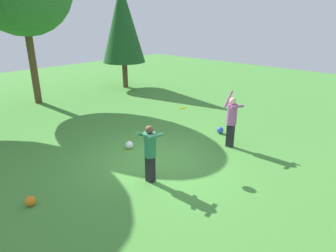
{
  "coord_description": "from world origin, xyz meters",
  "views": [
    {
      "loc": [
        -5.87,
        -5.93,
        4.24
      ],
      "look_at": [
        0.46,
        -0.01,
        1.05
      ],
      "focal_mm": 31.93,
      "sensor_mm": 36.0,
      "label": 1
    }
  ],
  "objects_px": {
    "frisbee": "(182,108)",
    "tree_far_right": "(123,23)",
    "ball_orange": "(30,201)",
    "ball_white": "(129,145)",
    "person_catcher": "(150,149)",
    "ball_blue": "(220,130)",
    "person_thrower": "(232,118)"
  },
  "relations": [
    {
      "from": "person_thrower",
      "to": "ball_orange",
      "type": "distance_m",
      "value": 6.47
    },
    {
      "from": "ball_white",
      "to": "tree_far_right",
      "type": "relative_size",
      "value": 0.04
    },
    {
      "from": "person_thrower",
      "to": "tree_far_right",
      "type": "distance_m",
      "value": 10.78
    },
    {
      "from": "person_catcher",
      "to": "frisbee",
      "type": "distance_m",
      "value": 1.61
    },
    {
      "from": "person_catcher",
      "to": "ball_orange",
      "type": "distance_m",
      "value": 3.12
    },
    {
      "from": "person_catcher",
      "to": "ball_blue",
      "type": "xyz_separation_m",
      "value": [
        4.29,
        0.61,
        -0.83
      ]
    },
    {
      "from": "person_catcher",
      "to": "ball_blue",
      "type": "relative_size",
      "value": 6.27
    },
    {
      "from": "ball_blue",
      "to": "ball_orange",
      "type": "height_order",
      "value": "ball_blue"
    },
    {
      "from": "ball_orange",
      "to": "tree_far_right",
      "type": "relative_size",
      "value": 0.04
    },
    {
      "from": "person_thrower",
      "to": "tree_far_right",
      "type": "relative_size",
      "value": 0.31
    },
    {
      "from": "person_catcher",
      "to": "ball_white",
      "type": "relative_size",
      "value": 6.15
    },
    {
      "from": "person_thrower",
      "to": "ball_white",
      "type": "xyz_separation_m",
      "value": [
        -2.48,
        2.4,
        -0.91
      ]
    },
    {
      "from": "frisbee",
      "to": "tree_far_right",
      "type": "bearing_deg",
      "value": 59.61
    },
    {
      "from": "ball_blue",
      "to": "person_thrower",
      "type": "bearing_deg",
      "value": -131.16
    },
    {
      "from": "ball_white",
      "to": "person_thrower",
      "type": "bearing_deg",
      "value": -44.09
    },
    {
      "from": "frisbee",
      "to": "ball_orange",
      "type": "xyz_separation_m",
      "value": [
        -4.12,
        1.18,
        -1.63
      ]
    },
    {
      "from": "ball_orange",
      "to": "tree_far_right",
      "type": "height_order",
      "value": "tree_far_right"
    },
    {
      "from": "ball_white",
      "to": "ball_orange",
      "type": "bearing_deg",
      "value": -167.74
    },
    {
      "from": "ball_orange",
      "to": "person_thrower",
      "type": "bearing_deg",
      "value": -14.41
    },
    {
      "from": "frisbee",
      "to": "tree_far_right",
      "type": "distance_m",
      "value": 11.11
    },
    {
      "from": "person_thrower",
      "to": "ball_blue",
      "type": "height_order",
      "value": "person_thrower"
    },
    {
      "from": "person_thrower",
      "to": "ball_white",
      "type": "bearing_deg",
      "value": -32.89
    },
    {
      "from": "person_catcher",
      "to": "tree_far_right",
      "type": "relative_size",
      "value": 0.26
    },
    {
      "from": "tree_far_right",
      "to": "frisbee",
      "type": "bearing_deg",
      "value": -120.39
    },
    {
      "from": "person_thrower",
      "to": "ball_blue",
      "type": "xyz_separation_m",
      "value": [
        0.82,
        0.93,
        -0.92
      ]
    },
    {
      "from": "frisbee",
      "to": "ball_blue",
      "type": "xyz_separation_m",
      "value": [
        2.89,
        0.52,
        -1.63
      ]
    },
    {
      "from": "ball_orange",
      "to": "ball_white",
      "type": "bearing_deg",
      "value": 12.26
    },
    {
      "from": "person_thrower",
      "to": "tree_far_right",
      "type": "xyz_separation_m",
      "value": [
        3.45,
        9.83,
        2.8
      ]
    },
    {
      "from": "frisbee",
      "to": "ball_blue",
      "type": "relative_size",
      "value": 1.36
    },
    {
      "from": "person_catcher",
      "to": "tree_far_right",
      "type": "bearing_deg",
      "value": 50.55
    },
    {
      "from": "person_catcher",
      "to": "frisbee",
      "type": "height_order",
      "value": "frisbee"
    },
    {
      "from": "person_catcher",
      "to": "ball_white",
      "type": "xyz_separation_m",
      "value": [
        0.99,
        2.07,
        -0.82
      ]
    }
  ]
}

